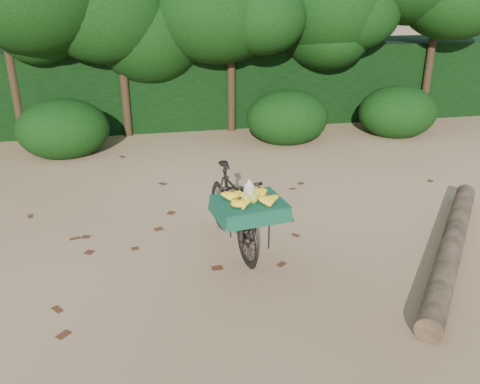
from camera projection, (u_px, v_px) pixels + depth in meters
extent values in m
plane|color=tan|center=(267.00, 242.00, 6.65)|extent=(80.00, 80.00, 0.00)
imported|color=black|center=(232.00, 209.00, 6.36)|extent=(0.75, 1.80, 1.05)
cube|color=black|center=(250.00, 203.00, 5.71)|extent=(0.44, 0.51, 0.03)
cube|color=#12462D|center=(250.00, 201.00, 5.70)|extent=(0.84, 0.74, 0.01)
ellipsoid|color=#979B25|center=(256.00, 196.00, 5.70)|extent=(0.10, 0.08, 0.11)
ellipsoid|color=#979B25|center=(250.00, 194.00, 5.74)|extent=(0.10, 0.08, 0.11)
ellipsoid|color=#979B25|center=(243.00, 196.00, 5.69)|extent=(0.10, 0.08, 0.11)
ellipsoid|color=#979B25|center=(246.00, 199.00, 5.63)|extent=(0.10, 0.08, 0.11)
ellipsoid|color=#979B25|center=(253.00, 198.00, 5.64)|extent=(0.10, 0.08, 0.11)
cylinder|color=#EAE5C6|center=(249.00, 192.00, 5.67)|extent=(0.12, 0.12, 0.16)
cylinder|color=brown|center=(452.00, 245.00, 6.30)|extent=(2.56, 3.12, 0.27)
cube|color=black|center=(203.00, 83.00, 12.00)|extent=(26.00, 1.80, 1.80)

